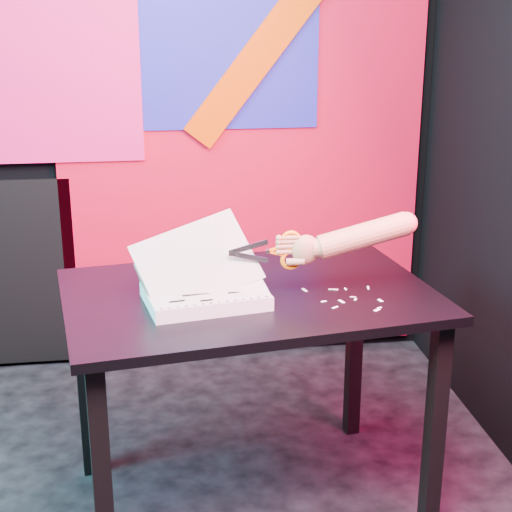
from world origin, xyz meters
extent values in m
cube|color=black|center=(0.00, 1.50, 1.35)|extent=(3.00, 0.01, 2.70)
cube|color=red|center=(0.65, 1.47, 0.85)|extent=(1.60, 0.02, 1.60)
cube|color=#231EA3|center=(0.55, 1.46, 1.45)|extent=(0.85, 0.02, 0.75)
cube|color=#EE1460|center=(-0.25, 1.45, 1.35)|extent=(0.95, 0.02, 0.80)
cube|color=#E53C00|center=(0.85, 1.44, 1.55)|extent=(0.91, 0.02, 1.11)
cube|color=black|center=(0.08, -0.05, 0.36)|extent=(0.06, 0.06, 0.72)
cube|color=black|center=(-0.01, 0.57, 0.36)|extent=(0.06, 0.06, 0.72)
cube|color=black|center=(1.07, 0.09, 0.36)|extent=(0.06, 0.06, 0.72)
cube|color=black|center=(0.98, 0.71, 0.36)|extent=(0.06, 0.06, 0.72)
cube|color=black|center=(0.53, 0.33, 0.73)|extent=(1.21, 0.90, 0.03)
cube|color=silver|center=(0.39, 0.26, 0.77)|extent=(0.38, 0.31, 0.04)
cube|color=white|center=(0.39, 0.26, 0.79)|extent=(0.38, 0.31, 0.00)
cube|color=white|center=(0.39, 0.26, 0.80)|extent=(0.38, 0.29, 0.11)
cube|color=white|center=(0.38, 0.27, 0.82)|extent=(0.39, 0.28, 0.18)
cube|color=white|center=(0.37, 0.29, 0.87)|extent=(0.40, 0.25, 0.26)
cylinder|color=black|center=(0.26, 0.12, 0.79)|extent=(0.01, 0.01, 0.00)
cylinder|color=black|center=(0.28, 0.12, 0.79)|extent=(0.01, 0.01, 0.00)
cylinder|color=black|center=(0.31, 0.13, 0.79)|extent=(0.01, 0.01, 0.00)
cylinder|color=black|center=(0.33, 0.13, 0.79)|extent=(0.01, 0.01, 0.00)
cylinder|color=black|center=(0.35, 0.13, 0.79)|extent=(0.01, 0.01, 0.00)
cylinder|color=black|center=(0.38, 0.14, 0.79)|extent=(0.01, 0.01, 0.00)
cylinder|color=black|center=(0.40, 0.14, 0.79)|extent=(0.01, 0.01, 0.00)
cylinder|color=black|center=(0.42, 0.15, 0.79)|extent=(0.01, 0.01, 0.00)
cylinder|color=black|center=(0.45, 0.15, 0.79)|extent=(0.01, 0.01, 0.00)
cylinder|color=black|center=(0.47, 0.15, 0.79)|extent=(0.01, 0.01, 0.00)
cylinder|color=black|center=(0.49, 0.16, 0.79)|extent=(0.01, 0.01, 0.00)
cylinder|color=black|center=(0.52, 0.16, 0.79)|extent=(0.01, 0.01, 0.00)
cylinder|color=black|center=(0.54, 0.17, 0.79)|extent=(0.01, 0.01, 0.00)
cylinder|color=black|center=(0.56, 0.17, 0.79)|extent=(0.01, 0.01, 0.00)
cylinder|color=black|center=(0.22, 0.34, 0.79)|extent=(0.01, 0.01, 0.00)
cylinder|color=black|center=(0.24, 0.35, 0.79)|extent=(0.01, 0.01, 0.00)
cylinder|color=black|center=(0.27, 0.35, 0.79)|extent=(0.01, 0.01, 0.00)
cylinder|color=black|center=(0.29, 0.36, 0.79)|extent=(0.01, 0.01, 0.00)
cylinder|color=black|center=(0.31, 0.36, 0.79)|extent=(0.01, 0.01, 0.00)
cylinder|color=black|center=(0.34, 0.36, 0.79)|extent=(0.01, 0.01, 0.00)
cylinder|color=black|center=(0.36, 0.37, 0.79)|extent=(0.01, 0.01, 0.00)
cylinder|color=black|center=(0.38, 0.37, 0.79)|extent=(0.01, 0.01, 0.00)
cylinder|color=black|center=(0.41, 0.38, 0.79)|extent=(0.01, 0.01, 0.00)
cylinder|color=black|center=(0.43, 0.38, 0.79)|extent=(0.01, 0.01, 0.00)
cylinder|color=black|center=(0.45, 0.38, 0.79)|extent=(0.01, 0.01, 0.00)
cylinder|color=black|center=(0.48, 0.39, 0.79)|extent=(0.01, 0.01, 0.00)
cylinder|color=black|center=(0.50, 0.39, 0.79)|extent=(0.01, 0.01, 0.00)
cylinder|color=black|center=(0.52, 0.40, 0.79)|extent=(0.01, 0.01, 0.00)
cube|color=black|center=(0.30, 0.29, 0.79)|extent=(0.06, 0.02, 0.00)
cube|color=black|center=(0.40, 0.29, 0.79)|extent=(0.05, 0.02, 0.00)
cube|color=black|center=(0.36, 0.21, 0.79)|extent=(0.08, 0.03, 0.00)
cube|color=black|center=(0.47, 0.22, 0.79)|extent=(0.04, 0.02, 0.00)
cube|color=black|center=(0.31, 0.17, 0.79)|extent=(0.05, 0.02, 0.00)
cube|color=black|center=(0.42, 0.34, 0.79)|extent=(0.06, 0.02, 0.00)
cube|color=black|center=(0.39, 0.16, 0.79)|extent=(0.04, 0.02, 0.00)
cube|color=silver|center=(0.52, 0.28, 0.91)|extent=(0.12, 0.00, 0.05)
cube|color=silver|center=(0.52, 0.28, 0.88)|extent=(0.12, 0.00, 0.05)
cylinder|color=silver|center=(0.58, 0.28, 0.89)|extent=(0.01, 0.01, 0.01)
cube|color=orange|center=(0.60, 0.28, 0.89)|extent=(0.04, 0.01, 0.02)
cube|color=orange|center=(0.60, 0.28, 0.90)|extent=(0.04, 0.01, 0.02)
torus|color=orange|center=(0.65, 0.28, 0.92)|extent=(0.06, 0.01, 0.06)
torus|color=orange|center=(0.65, 0.28, 0.86)|extent=(0.06, 0.01, 0.06)
ellipsoid|color=#A36B4A|center=(0.70, 0.28, 0.89)|extent=(0.09, 0.05, 0.09)
cylinder|color=#A36B4A|center=(0.65, 0.28, 0.89)|extent=(0.07, 0.02, 0.02)
cylinder|color=#A36B4A|center=(0.65, 0.28, 0.91)|extent=(0.06, 0.02, 0.02)
cylinder|color=#A36B4A|center=(0.65, 0.28, 0.92)|extent=(0.06, 0.02, 0.02)
cylinder|color=#A36B4A|center=(0.65, 0.28, 0.93)|extent=(0.05, 0.02, 0.02)
cylinder|color=#A36B4A|center=(0.66, 0.27, 0.86)|extent=(0.06, 0.04, 0.03)
cylinder|color=#A36B4A|center=(0.74, 0.28, 0.90)|extent=(0.05, 0.06, 0.06)
cylinder|color=#A36B4A|center=(0.87, 0.28, 0.93)|extent=(0.28, 0.07, 0.14)
sphere|color=#A36B4A|center=(1.00, 0.28, 0.96)|extent=(0.07, 0.07, 0.07)
cube|color=white|center=(0.79, 0.31, 0.75)|extent=(0.03, 0.01, 0.00)
cube|color=white|center=(0.83, 0.31, 0.75)|extent=(0.01, 0.02, 0.00)
cube|color=white|center=(0.88, 0.13, 0.75)|extent=(0.02, 0.02, 0.00)
cube|color=white|center=(0.90, 0.31, 0.75)|extent=(0.01, 0.03, 0.00)
cube|color=white|center=(0.84, 0.22, 0.75)|extent=(0.01, 0.02, 0.00)
cube|color=white|center=(0.76, 0.16, 0.75)|extent=(0.02, 0.02, 0.00)
cube|color=white|center=(0.74, 0.21, 0.75)|extent=(0.02, 0.01, 0.00)
cube|color=white|center=(0.79, 0.21, 0.75)|extent=(0.02, 0.03, 0.00)
cube|color=white|center=(0.70, 0.32, 0.75)|extent=(0.02, 0.03, 0.00)
cube|color=white|center=(0.89, 0.14, 0.75)|extent=(0.02, 0.01, 0.00)
cube|color=white|center=(0.84, 0.24, 0.75)|extent=(0.02, 0.01, 0.00)
cube|color=white|center=(0.91, 0.20, 0.75)|extent=(0.01, 0.02, 0.00)
camera|label=1|loc=(0.24, -1.91, 1.61)|focal=55.00mm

